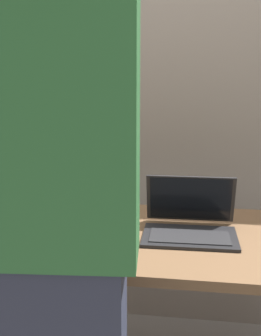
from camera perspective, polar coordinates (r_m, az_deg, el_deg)
The scene contains 6 objects.
desk at distance 1.75m, azimuth -0.90°, elevation -13.03°, with size 1.38×0.72×0.77m.
laptop at distance 1.67m, azimuth 7.72°, elevation -6.92°, with size 0.35×0.30×0.21m.
beer_bottle_dark at distance 1.63m, azimuth -8.09°, elevation -5.47°, with size 0.07×0.07×0.28m.
beer_bottle_amber at distance 1.70m, azimuth -3.57°, elevation -4.17°, with size 0.07×0.07×0.29m.
person_figure at distance 1.11m, azimuth -9.99°, elevation -10.57°, with size 0.43×0.30×1.82m.
back_wall at distance 2.33m, azimuth 2.15°, elevation 10.79°, with size 6.00×0.10×2.60m, color gray.
Camera 1 is at (0.26, -1.55, 1.37)m, focal length 46.98 mm.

